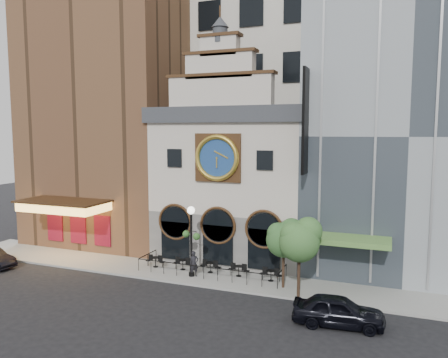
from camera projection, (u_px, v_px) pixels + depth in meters
The scene contains 17 objects.
ground at pixel (197, 287), 29.58m from camera, with size 120.00×120.00×0.00m, color black.
sidewalk at pixel (211, 275), 31.89m from camera, with size 44.00×5.00×0.15m, color gray.
clock_building at pixel (235, 177), 36.11m from camera, with size 12.60×8.78×18.65m.
theater_building at pixel (116, 109), 42.07m from camera, with size 14.00×15.60×25.00m.
retail_building at pixel (406, 136), 33.12m from camera, with size 14.00×14.40×20.00m.
office_tower at pixel (274, 41), 45.95m from camera, with size 20.00×16.00×40.00m, color beige.
cafe_railing at pixel (211, 268), 31.84m from camera, with size 10.60×2.60×0.90m, color black, non-canonical shape.
bistro_0 at pixel (155, 261), 33.39m from camera, with size 1.58×0.68×0.90m.
bistro_1 at pixel (183, 264), 32.74m from camera, with size 1.58×0.68×0.90m.
bistro_2 at pixel (210, 266), 32.07m from camera, with size 1.58×0.68×0.90m.
bistro_3 at pixel (239, 270), 31.25m from camera, with size 1.58×0.68×0.90m.
bistro_4 at pixel (271, 274), 30.27m from camera, with size 1.58×0.68×0.90m.
car_right at pixel (338, 311), 23.62m from camera, with size 1.97×4.90×1.67m, color black.
pedestrian at pixel (194, 264), 31.19m from camera, with size 0.67×0.44×1.84m, color black.
lamppost at pixel (191, 233), 31.01m from camera, with size 1.54×0.94×5.07m.
tree_left at pixel (284, 237), 28.73m from camera, with size 2.42×2.33×4.66m.
tree_right at pixel (300, 239), 27.10m from camera, with size 2.63×2.53×5.06m.
Camera 1 is at (11.97, -26.04, 10.53)m, focal length 35.00 mm.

